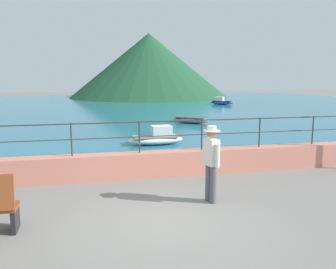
% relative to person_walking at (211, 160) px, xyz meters
% --- Properties ---
extents(ground_plane, '(120.00, 120.00, 0.00)m').
position_rel_person_walking_xyz_m(ground_plane, '(-1.26, -0.81, -0.98)').
color(ground_plane, slate).
extents(promenade_wall, '(20.00, 0.56, 0.70)m').
position_rel_person_walking_xyz_m(promenade_wall, '(-1.26, 2.39, -0.63)').
color(promenade_wall, tan).
rests_on(promenade_wall, ground).
extents(railing, '(18.44, 0.04, 0.90)m').
position_rel_person_walking_xyz_m(railing, '(-1.26, 2.39, 0.35)').
color(railing, '#383330').
rests_on(railing, promenade_wall).
extents(lake_water, '(64.00, 44.32, 0.06)m').
position_rel_person_walking_xyz_m(lake_water, '(-1.26, 25.03, -0.95)').
color(lake_water, '#236B89').
rests_on(lake_water, ground).
extents(hill_main, '(21.06, 21.06, 8.41)m').
position_rel_person_walking_xyz_m(hill_main, '(5.68, 39.72, 3.23)').
color(hill_main, '#1E4C2D').
rests_on(hill_main, ground).
extents(person_walking, '(0.38, 0.56, 1.75)m').
position_rel_person_walking_xyz_m(person_walking, '(0.00, 0.00, 0.00)').
color(person_walking, '#4C4C56').
rests_on(person_walking, ground).
extents(boat_1, '(2.35, 2.15, 0.76)m').
position_rel_person_walking_xyz_m(boat_1, '(10.43, 25.53, -0.65)').
color(boat_1, '#2D4C9E').
rests_on(boat_1, lake_water).
extents(boat_3, '(2.34, 2.17, 0.36)m').
position_rel_person_walking_xyz_m(boat_3, '(3.42, 12.83, -0.72)').
color(boat_3, gray).
rests_on(boat_3, lake_water).
extents(boat_4, '(2.32, 0.95, 0.76)m').
position_rel_person_walking_xyz_m(boat_4, '(0.10, 6.72, -0.65)').
color(boat_4, white).
rests_on(boat_4, lake_water).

